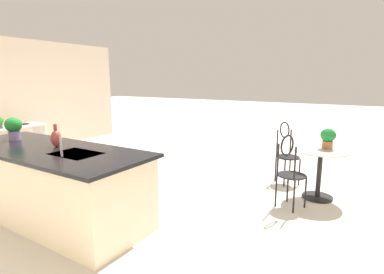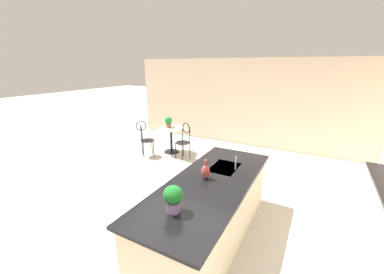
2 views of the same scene
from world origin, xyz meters
name	(u,v)px [view 1 (image 1 of 2)]	position (x,y,z in m)	size (l,w,h in m)	color
ground_plane	(118,200)	(0.00, 0.00, 0.00)	(40.00, 40.00, 0.00)	beige
kitchen_island	(50,183)	(0.30, 0.85, 0.46)	(2.80, 1.06, 0.92)	beige
bistro_table	(319,169)	(-2.47, -1.64, 0.45)	(0.80, 0.80, 0.74)	black
chair_near_window	(287,150)	(-1.86, -2.11, 0.57)	(0.54, 0.54, 1.04)	black
chair_by_island	(290,168)	(-2.18, -1.04, 0.57)	(0.48, 0.52, 1.04)	black
sink_faucet	(61,147)	(-0.25, 1.03, 1.03)	(0.02, 0.02, 0.22)	#B2B5BA
writing_desk	(15,136)	(3.65, -0.52, 0.51)	(0.60, 1.20, 0.74)	white
keyboard	(18,125)	(3.67, -0.62, 0.75)	(0.16, 0.44, 0.03)	black
potted_plant_on_table	(328,137)	(-2.53, -1.77, 0.91)	(0.22, 0.22, 0.30)	#9E603D
potted_plant_counter_far	(14,127)	(1.15, 0.78, 1.10)	(0.22, 0.22, 0.31)	#7A669E
vase_on_counter	(56,138)	(0.25, 0.75, 1.03)	(0.13, 0.13, 0.29)	#993D38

